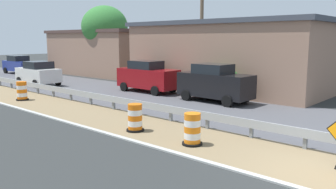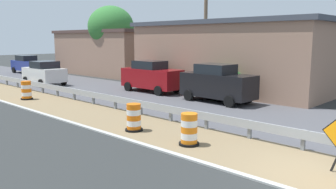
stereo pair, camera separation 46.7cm
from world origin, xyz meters
name	(u,v)px [view 2 (the right image)]	position (x,y,z in m)	size (l,w,h in m)	color
ground_plane	(309,175)	(0.00, 0.00, 0.00)	(160.00, 160.00, 0.00)	#2B2D2D
median_dirt_strip	(316,170)	(0.48, 0.00, 0.00)	(3.36, 120.00, 0.01)	#7F6B4C
guardrail_median	(335,142)	(1.92, 0.00, 0.52)	(0.18, 56.01, 0.71)	#999EA3
traffic_barrel_nearest	(189,131)	(-0.17, 4.11, 0.51)	(0.72, 0.72, 1.12)	orange
traffic_barrel_close	(134,119)	(-0.24, 6.95, 0.50)	(0.71, 0.71, 1.10)	orange
traffic_barrel_mid	(26,91)	(0.08, 17.28, 0.51)	(0.72, 0.72, 1.13)	orange
car_lead_near_lane	(44,73)	(4.17, 22.98, 0.96)	(2.13, 4.10, 1.92)	silver
car_trailing_near_lane	(151,76)	(7.49, 14.00, 1.08)	(2.00, 4.58, 2.17)	maroon
car_mid_far_lane	(27,64)	(7.56, 33.46, 0.96)	(1.96, 4.42, 1.92)	navy
car_distant_a	(217,83)	(7.40, 8.34, 1.11)	(2.08, 4.52, 2.22)	black
roadside_shop_near	(239,55)	(13.15, 10.51, 2.47)	(8.76, 14.39, 4.91)	#93705B
roadside_shop_far	(115,52)	(14.09, 26.48, 2.29)	(7.72, 12.62, 4.57)	#93705B
utility_pole_near	(205,31)	(9.89, 11.18, 4.21)	(0.24, 1.80, 8.11)	brown
bush_roadside	(226,83)	(8.86, 8.69, 0.95)	(2.61, 2.61, 1.90)	#286028
tree_roadside	(111,27)	(12.14, 24.55, 4.84)	(4.49, 4.49, 6.88)	#4C3D2D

